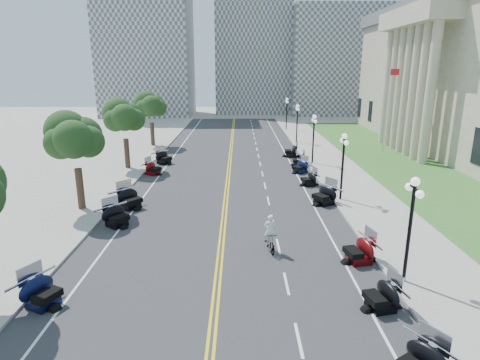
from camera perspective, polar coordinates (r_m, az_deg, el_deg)
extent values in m
plane|color=gray|center=(26.37, -2.33, -5.75)|extent=(160.00, 160.00, 0.00)
cube|color=#333335|center=(35.87, -1.73, 0.08)|extent=(16.00, 90.00, 0.01)
cube|color=yellow|center=(35.87, -1.92, 0.09)|extent=(0.12, 90.00, 0.00)
cube|color=yellow|center=(35.86, -1.54, 0.09)|extent=(0.12, 90.00, 0.00)
cube|color=white|center=(36.25, 8.43, 0.09)|extent=(0.12, 90.00, 0.00)
cube|color=white|center=(36.61, -11.80, 0.08)|extent=(0.12, 90.00, 0.00)
cube|color=white|center=(15.93, 8.37, -21.56)|extent=(0.12, 2.00, 0.00)
cube|color=white|center=(19.24, 6.62, -14.39)|extent=(0.12, 2.00, 0.00)
cube|color=white|center=(22.77, 5.47, -9.36)|extent=(0.12, 2.00, 0.00)
cube|color=white|center=(26.44, 4.65, -5.71)|extent=(0.12, 2.00, 0.00)
cube|color=white|center=(30.19, 4.05, -2.95)|extent=(0.12, 2.00, 0.00)
cube|color=white|center=(34.00, 3.58, -0.81)|extent=(0.12, 2.00, 0.00)
cube|color=white|center=(37.84, 3.20, 0.90)|extent=(0.12, 2.00, 0.00)
cube|color=white|center=(41.72, 2.89, 2.29)|extent=(0.12, 2.00, 0.00)
cube|color=white|center=(45.62, 2.64, 3.45)|extent=(0.12, 2.00, 0.00)
cube|color=white|center=(49.53, 2.43, 4.42)|extent=(0.12, 2.00, 0.00)
cube|color=white|center=(53.46, 2.24, 5.25)|extent=(0.12, 2.00, 0.00)
cube|color=white|center=(57.39, 2.08, 5.97)|extent=(0.12, 2.00, 0.00)
cube|color=white|center=(61.34, 1.95, 6.60)|extent=(0.12, 2.00, 0.00)
cube|color=white|center=(65.29, 1.82, 7.14)|extent=(0.12, 2.00, 0.00)
cube|color=white|center=(69.25, 1.72, 7.63)|extent=(0.12, 2.00, 0.00)
cube|color=white|center=(73.21, 1.62, 8.06)|extent=(0.12, 2.00, 0.00)
cube|color=white|center=(77.17, 1.53, 8.45)|extent=(0.12, 2.00, 0.00)
cube|color=#9E9991|center=(37.06, 14.72, 0.19)|extent=(5.00, 90.00, 0.15)
cube|color=#9E9991|center=(37.64, -17.92, 0.17)|extent=(5.00, 90.00, 0.15)
cube|color=#356023|center=(46.61, 20.63, 2.77)|extent=(9.00, 60.00, 0.10)
cube|color=gray|center=(88.68, -13.10, 17.41)|extent=(18.00, 14.00, 26.00)
cube|color=gray|center=(92.75, 1.84, 18.93)|extent=(16.00, 12.00, 30.00)
cube|color=gray|center=(91.98, 13.62, 16.05)|extent=(20.00, 14.00, 22.00)
imported|color=#A51414|center=(22.00, 4.25, -8.66)|extent=(0.85, 1.97, 1.15)
imported|color=silver|center=(21.45, 4.32, -5.16)|extent=(0.63, 0.41, 1.73)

